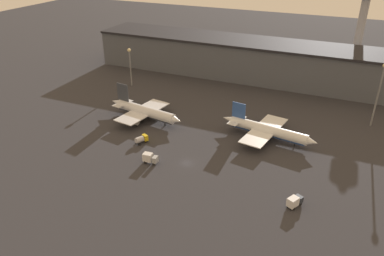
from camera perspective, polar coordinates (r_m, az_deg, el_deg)
ground at (r=132.03m, az=-0.81°, el=-5.37°), size 600.00×600.00×0.00m
terminal_building at (r=211.10m, az=10.24°, el=10.12°), size 187.20×28.67×20.54m
airplane_0 at (r=162.08m, az=-7.22°, el=2.52°), size 38.18×27.68×14.02m
airplane_1 at (r=148.56m, az=11.38°, el=-0.35°), size 39.35×29.31×12.23m
service_vehicle_0 at (r=115.74m, az=15.35°, el=-10.72°), size 4.42×5.70×3.40m
service_vehicle_1 at (r=131.97m, az=-6.44°, el=-4.56°), size 5.29×2.69×3.64m
service_vehicle_2 at (r=144.72m, az=-7.73°, el=-1.69°), size 4.24×5.33×2.94m
lamp_post_0 at (r=199.08m, az=-9.43°, el=9.97°), size 1.80×1.80×19.95m
lamp_post_1 at (r=168.04m, az=26.69°, el=5.51°), size 1.80×1.80×27.06m
control_tower at (r=238.41m, az=24.44°, el=14.43°), size 9.00×9.00×47.68m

